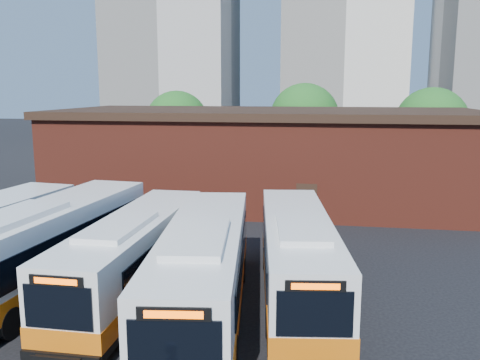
% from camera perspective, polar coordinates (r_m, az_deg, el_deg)
% --- Properties ---
extents(ground, '(220.00, 220.00, 0.00)m').
position_cam_1_polar(ground, '(17.32, -4.81, -16.53)').
color(ground, black).
extents(bus_west, '(3.77, 13.08, 3.52)m').
position_cam_1_polar(bus_west, '(20.98, -21.32, -7.66)').
color(bus_west, silver).
rests_on(bus_west, ground).
extents(bus_midwest, '(2.52, 11.62, 3.15)m').
position_cam_1_polar(bus_midwest, '(19.94, -11.78, -8.59)').
color(bus_midwest, silver).
rests_on(bus_midwest, ground).
extents(bus_mideast, '(4.04, 12.58, 3.38)m').
position_cam_1_polar(bus_mideast, '(17.68, -4.08, -10.52)').
color(bus_mideast, silver).
rests_on(bus_mideast, ground).
extents(bus_east, '(3.92, 11.96, 3.21)m').
position_cam_1_polar(bus_east, '(19.36, 6.47, -8.93)').
color(bus_east, silver).
rests_on(bus_east, ground).
extents(depot_building, '(28.60, 12.60, 6.40)m').
position_cam_1_polar(depot_building, '(35.48, 3.04, 2.84)').
color(depot_building, maroon).
rests_on(depot_building, ground).
extents(tree_west, '(6.00, 6.00, 7.65)m').
position_cam_1_polar(tree_west, '(49.09, -7.10, 6.43)').
color(tree_west, '#382314').
rests_on(tree_west, ground).
extents(tree_mid, '(6.56, 6.56, 8.36)m').
position_cam_1_polar(tree_mid, '(49.09, 7.24, 6.94)').
color(tree_mid, '#382314').
rests_on(tree_mid, ground).
extents(tree_east, '(6.24, 6.24, 7.96)m').
position_cam_1_polar(tree_east, '(46.96, 20.68, 5.92)').
color(tree_east, '#382314').
rests_on(tree_east, ground).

